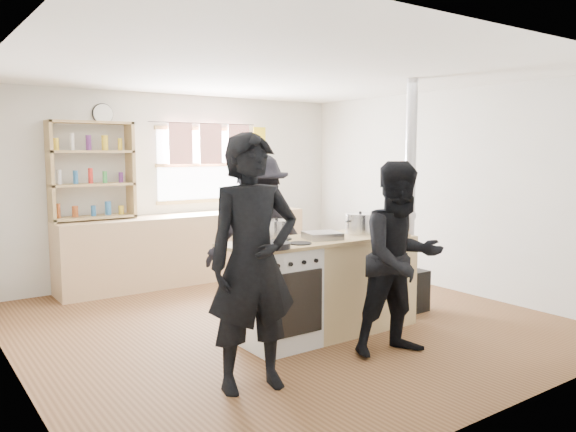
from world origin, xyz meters
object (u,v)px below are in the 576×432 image
at_px(cooking_island, 328,285).
at_px(stockpot_stove, 277,229).
at_px(roast_tray, 322,235).
at_px(person_near_right, 401,259).
at_px(flue_heater, 408,251).
at_px(person_far, 259,236).
at_px(thermos, 254,200).
at_px(person_near_left, 253,263).
at_px(bread_board, 394,227).
at_px(stockpot_counter, 360,223).
at_px(skillet_greens, 273,245).

height_order(cooking_island, stockpot_stove, stockpot_stove).
height_order(roast_tray, person_near_right, person_near_right).
relative_size(stockpot_stove, flue_heater, 0.10).
xyz_separation_m(person_near_right, person_far, (-0.38, 1.66, 0.03)).
relative_size(cooking_island, person_far, 1.15).
height_order(thermos, person_near_left, person_near_left).
bearing_deg(bread_board, person_near_right, -132.46).
relative_size(stockpot_stove, person_near_left, 0.13).
bearing_deg(bread_board, person_near_left, -164.33).
distance_m(stockpot_counter, person_near_left, 1.80).
bearing_deg(skillet_greens, stockpot_counter, 10.65).
relative_size(cooking_island, stockpot_counter, 6.62).
distance_m(stockpot_counter, flue_heater, 0.87).
relative_size(bread_board, flue_heater, 0.13).
relative_size(stockpot_stove, stockpot_counter, 0.82).
bearing_deg(skillet_greens, stockpot_stove, 52.71).
xyz_separation_m(person_near_left, person_near_right, (1.40, -0.13, -0.11)).
height_order(cooking_island, stockpot_counter, stockpot_counter).
distance_m(roast_tray, person_far, 0.93).
bearing_deg(person_near_left, roast_tray, 39.06).
relative_size(skillet_greens, person_near_right, 0.18).
bearing_deg(flue_heater, roast_tray, -174.06).
bearing_deg(skillet_greens, person_near_left, -136.49).
xyz_separation_m(thermos, roast_tray, (-1.00, -2.81, -0.08)).
bearing_deg(person_near_right, stockpot_counter, 83.82).
height_order(roast_tray, bread_board, bread_board).
height_order(thermos, stockpot_stove, thermos).
height_order(stockpot_stove, stockpot_counter, stockpot_counter).
bearing_deg(person_near_left, cooking_island, 38.42).
distance_m(cooking_island, roast_tray, 0.51).
bearing_deg(skillet_greens, person_far, 63.62).
distance_m(thermos, person_near_left, 4.05).
bearing_deg(bread_board, flue_heater, 23.96).
bearing_deg(person_far, person_near_left, 79.73).
height_order(thermos, cooking_island, thermos).
bearing_deg(stockpot_counter, cooking_island, -177.16).
height_order(thermos, skillet_greens, thermos).
relative_size(roast_tray, bread_board, 1.16).
relative_size(thermos, stockpot_stove, 1.21).
relative_size(thermos, bread_board, 0.91).
bearing_deg(stockpot_counter, person_near_right, -108.45).
xyz_separation_m(stockpot_stove, bread_board, (1.23, -0.31, -0.04)).
bearing_deg(person_near_left, person_far, 66.99).
bearing_deg(roast_tray, flue_heater, 5.94).
xyz_separation_m(skillet_greens, person_far, (0.53, 1.07, -0.10)).
bearing_deg(stockpot_counter, bread_board, -16.85).
relative_size(stockpot_counter, bread_board, 0.92).
xyz_separation_m(bread_board, person_near_right, (-0.64, -0.70, -0.15)).
distance_m(skillet_greens, roast_tray, 0.67).
height_order(stockpot_stove, person_far, person_far).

